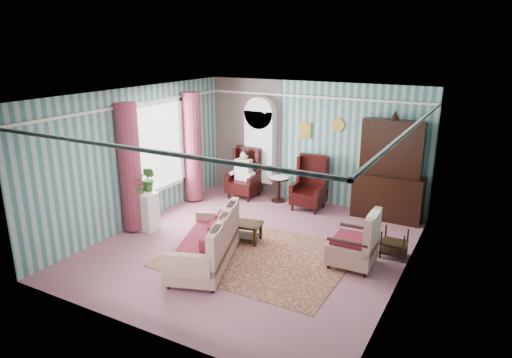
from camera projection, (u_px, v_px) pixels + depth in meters
The scene contains 17 objects.
floor at pixel (252, 247), 8.75m from camera, with size 6.00×6.00×0.00m, color #8B5158.
room_shell at pixel (228, 140), 8.60m from camera, with size 5.53×6.02×2.91m.
bookcase at pixel (260, 152), 11.43m from camera, with size 0.80×0.28×2.24m, color white.
dresser_hutch at pixel (390, 167), 9.82m from camera, with size 1.50×0.56×2.36m, color black.
wingback_left at pixel (244, 173), 11.36m from camera, with size 0.76×0.80×1.25m, color black.
wingback_right at pixel (309, 183), 10.56m from camera, with size 0.76×0.80×1.25m, color black.
seated_woman at pixel (244, 175), 11.37m from camera, with size 0.44×0.40×1.18m, color beige, non-canonical shape.
round_side_table at pixel (279, 189), 11.17m from camera, with size 0.50×0.50×0.60m, color black.
nest_table at pixel (394, 243), 8.30m from camera, with size 0.45×0.38×0.54m, color black.
plant_stand at pixel (144, 211), 9.49m from camera, with size 0.55×0.35×0.80m, color silver.
rug at pixel (258, 256), 8.36m from camera, with size 3.20×2.60×0.01m, color #4B2019.
sofa at pixel (204, 241), 7.91m from camera, with size 1.95×0.91×0.94m, color #B5AF8C.
floral_armchair at pixel (353, 239), 7.90m from camera, with size 0.85×0.86×1.01m, color beige.
coffee_table at pixel (239, 231), 8.98m from camera, with size 0.90×0.45×0.39m, color black.
potted_plant_a at pixel (138, 186), 9.20m from camera, with size 0.34×0.30×0.38m, color #29541A.
potted_plant_b at pixel (149, 179), 9.39m from camera, with size 0.29×0.23×0.53m, color #184E19.
potted_plant_c at pixel (141, 182), 9.41m from camera, with size 0.22×0.22×0.39m, color #174C18.
Camera 1 is at (3.90, -6.97, 3.81)m, focal length 32.00 mm.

